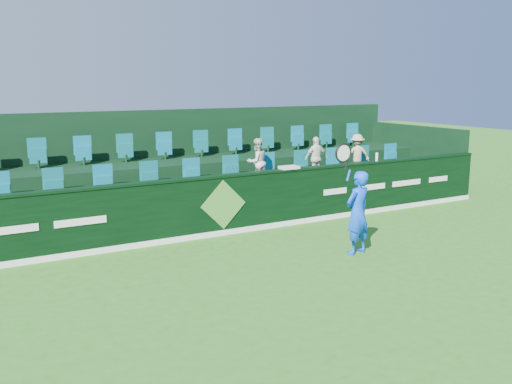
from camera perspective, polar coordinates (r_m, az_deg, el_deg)
ground at (r=9.62m, az=7.41°, el=-9.65°), size 60.00×60.00×0.00m
sponsor_hoarding at (r=12.70m, az=-3.50°, el=-1.30°), size 16.00×0.25×1.35m
stand_tier_front at (r=13.73m, az=-5.55°, el=-1.56°), size 16.00×2.00×0.80m
stand_tier_back at (r=15.40m, az=-8.50°, el=0.69°), size 16.00×1.80×1.30m
stand_rear at (r=15.72m, az=-9.16°, el=2.98°), size 16.00×4.10×2.60m
seat_row_front at (r=13.96m, az=-6.28°, el=1.56°), size 13.50×0.50×0.60m
seat_row_back at (r=15.54m, az=-9.01°, el=4.31°), size 13.50×0.50×0.60m
tennis_player at (r=11.41m, az=10.10°, el=-1.96°), size 1.05×0.51×2.30m
spectator_left at (r=14.28m, az=0.09°, el=3.03°), size 0.62×0.51×1.18m
spectator_middle at (r=15.27m, az=6.03°, el=3.40°), size 0.69×0.34×1.14m
spectator_right at (r=16.12m, az=10.06°, el=3.70°), size 0.84×0.66×1.14m
towel at (r=13.46m, az=3.33°, el=2.47°), size 0.44×0.29×0.07m
drinks_bottle at (r=15.09m, az=11.98°, el=3.47°), size 0.07×0.07×0.21m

